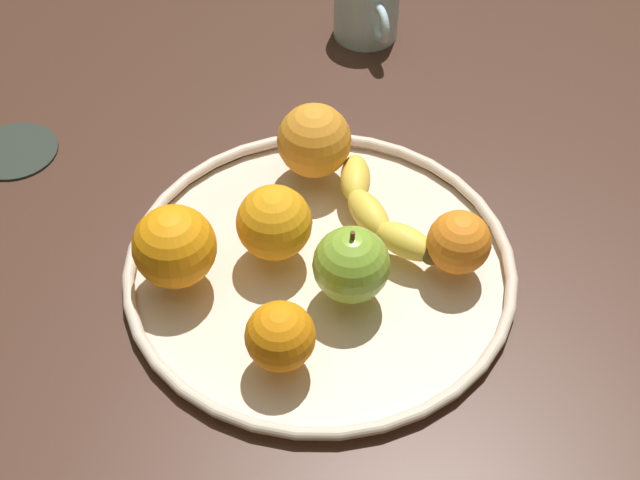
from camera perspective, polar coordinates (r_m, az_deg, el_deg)
The scene contains 11 objects.
ground_plane at distance 88.00cm, azimuth 0.00°, elevation -2.95°, with size 147.27×147.27×4.00cm, color #41271C.
fruit_bowl at distance 85.75cm, azimuth 0.00°, elevation -1.73°, with size 38.70×38.70×1.80cm.
banana at distance 87.49cm, azimuth 3.84°, elevation 1.83°, with size 17.05×7.79×3.12cm.
apple at distance 80.02cm, azimuth 2.07°, elevation -1.63°, with size 7.26×7.26×8.06cm.
orange_back_left at distance 75.72cm, azimuth -2.62°, elevation -6.32°, with size 6.27×6.27×6.27cm, color orange.
orange_front_left at distance 83.56cm, azimuth 9.11°, elevation -0.14°, with size 6.19×6.19×6.19cm, color orange.
orange_back_right at distance 82.08cm, azimuth -9.53°, elevation -0.43°, with size 7.97×7.97×7.97cm, color orange.
orange_center at distance 83.50cm, azimuth -3.02°, elevation 1.14°, with size 7.41×7.41×7.41cm, color orange.
orange_front_right at distance 91.50cm, azimuth -0.38°, elevation 6.55°, with size 7.87×7.87×7.87cm, color orange.
ambient_mug at distance 114.15cm, azimuth 3.11°, elevation 15.17°, with size 11.99×8.34×8.88cm.
ambient_coaster at distance 104.34cm, azimuth -19.39°, elevation 5.59°, with size 9.57×9.57×0.60cm, color #262C26.
Camera 1 is at (53.02, -15.48, 66.51)cm, focal length 48.77 mm.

